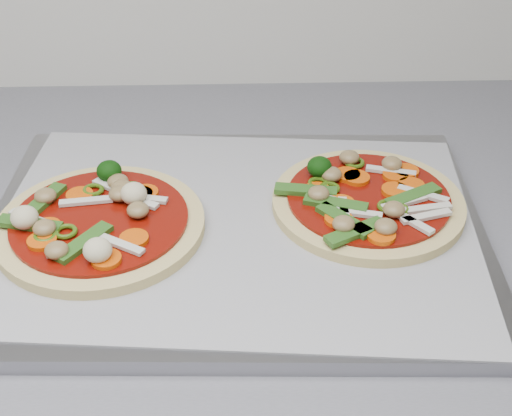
{
  "coord_description": "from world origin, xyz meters",
  "views": [
    {
      "loc": [
        -0.48,
        0.75,
        1.3
      ],
      "look_at": [
        -0.46,
        1.28,
        0.93
      ],
      "focal_mm": 50.0,
      "sensor_mm": 36.0,
      "label": 1
    }
  ],
  "objects": [
    {
      "name": "baking_tray",
      "position": [
        -0.48,
        1.27,
        0.91
      ],
      "size": [
        0.46,
        0.35,
        0.01
      ],
      "primitive_type": "cube",
      "rotation": [
        0.0,
        0.0,
        -0.04
      ],
      "color": "gray",
      "rests_on": "countertop"
    },
    {
      "name": "parchment",
      "position": [
        -0.48,
        1.27,
        0.92
      ],
      "size": [
        0.46,
        0.35,
        0.0
      ],
      "primitive_type": "cube",
      "rotation": [
        0.0,
        0.0,
        -0.09
      ],
      "color": "#9A9AA0",
      "rests_on": "baking_tray"
    },
    {
      "name": "pizza_left",
      "position": [
        -0.61,
        1.27,
        0.93
      ],
      "size": [
        0.19,
        0.19,
        0.03
      ],
      "rotation": [
        0.0,
        0.0,
        -0.01
      ],
      "color": "tan",
      "rests_on": "parchment"
    },
    {
      "name": "pizza_right",
      "position": [
        -0.36,
        1.29,
        0.93
      ],
      "size": [
        0.2,
        0.2,
        0.03
      ],
      "rotation": [
        0.0,
        0.0,
        -0.16
      ],
      "color": "tan",
      "rests_on": "parchment"
    }
  ]
}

